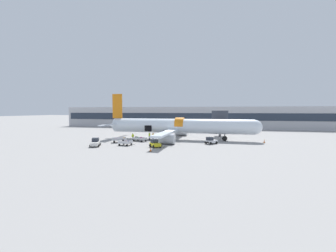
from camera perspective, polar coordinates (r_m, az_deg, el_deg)
The scene contains 15 objects.
ground_plane at distance 48.35m, azimuth -0.19°, elevation -4.05°, with size 500.00×500.00×0.00m, color gray.
terminal_strip at distance 91.88m, azimuth 6.52°, elevation 2.25°, with size 106.60×14.04×8.14m.
jet_bridge_stub at distance 57.13m, azimuth 13.09°, elevation 2.08°, with size 3.68×11.13×6.71m.
airplane at distance 51.98m, azimuth 2.53°, elevation -0.12°, with size 36.07×30.55×10.79m.
baggage_tug_lead at distance 44.41m, azimuth -18.00°, elevation -4.09°, with size 2.55×3.32×1.54m.
baggage_tug_mid at distance 46.05m, azimuth 10.83°, elevation -3.77°, with size 2.62×2.64×1.42m.
baggage_tug_rear at distance 41.41m, azimuth -3.31°, elevation -4.56°, with size 2.56×2.67×1.43m.
baggage_cart_loading at distance 49.47m, azimuth -7.22°, elevation -3.33°, with size 4.15×2.50×1.02m.
baggage_cart_queued at distance 48.47m, azimuth -12.12°, elevation -3.51°, with size 3.87×2.97×1.05m.
baggage_cart_empty at distance 44.12m, azimuth -10.64°, elevation -4.26°, with size 3.38×2.18×1.08m.
ground_crew_loader_a at distance 51.83m, azimuth -8.93°, elevation -2.65°, with size 0.52×0.48×1.56m.
ground_crew_loader_b at distance 51.35m, azimuth -4.73°, elevation -2.56°, with size 0.56×0.56×1.75m.
ground_crew_driver at distance 50.73m, azimuth -3.79°, elevation -2.64°, with size 0.61×0.48×1.75m.
safety_cone_nose at distance 50.99m, azimuth 23.25°, elevation -3.55°, with size 0.44×0.44×0.76m.
safety_cone_engine_left at distance 37.14m, azimuth -4.47°, elevation -5.97°, with size 0.45×0.45×0.71m.
Camera 1 is at (11.51, -46.48, 6.70)m, focal length 24.00 mm.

